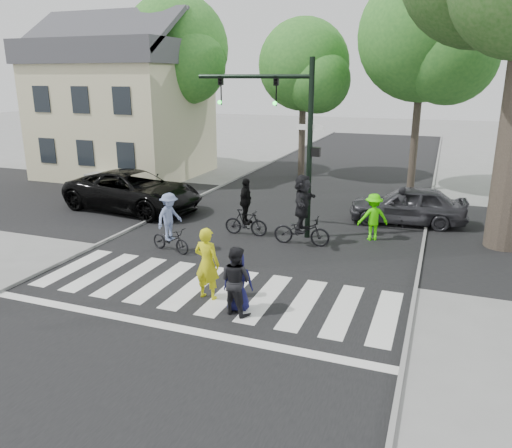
{
  "coord_description": "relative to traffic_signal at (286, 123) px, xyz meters",
  "views": [
    {
      "loc": [
        5.38,
        -9.94,
        5.4
      ],
      "look_at": [
        0.5,
        3.0,
        1.3
      ],
      "focal_mm": 35.0,
      "sensor_mm": 36.0,
      "label": 1
    }
  ],
  "objects": [
    {
      "name": "ground",
      "position": [
        -0.35,
        -6.2,
        -3.9
      ],
      "size": [
        120.0,
        120.0,
        0.0
      ],
      "primitive_type": "plane",
      "color": "gray",
      "rests_on": "ground"
    },
    {
      "name": "road_stem",
      "position": [
        -0.35,
        -1.2,
        -3.9
      ],
      "size": [
        10.0,
        70.0,
        0.01
      ],
      "primitive_type": "cube",
      "color": "black",
      "rests_on": "ground"
    },
    {
      "name": "road_cross",
      "position": [
        -0.35,
        1.8,
        -3.89
      ],
      "size": [
        70.0,
        10.0,
        0.01
      ],
      "primitive_type": "cube",
      "color": "black",
      "rests_on": "ground"
    },
    {
      "name": "curb_left",
      "position": [
        -5.4,
        -1.2,
        -3.85
      ],
      "size": [
        0.1,
        70.0,
        0.1
      ],
      "primitive_type": "cube",
      "color": "gray",
      "rests_on": "ground"
    },
    {
      "name": "curb_right",
      "position": [
        4.7,
        -1.2,
        -3.85
      ],
      "size": [
        0.1,
        70.0,
        0.1
      ],
      "primitive_type": "cube",
      "color": "gray",
      "rests_on": "ground"
    },
    {
      "name": "crosswalk",
      "position": [
        -0.35,
        -5.54,
        -3.89
      ],
      "size": [
        10.0,
        3.85,
        0.01
      ],
      "color": "silver",
      "rests_on": "ground"
    },
    {
      "name": "traffic_signal",
      "position": [
        0.0,
        0.0,
        0.0
      ],
      "size": [
        4.45,
        0.29,
        6.0
      ],
      "color": "black",
      "rests_on": "ground"
    },
    {
      "name": "bg_tree_0",
      "position": [
        -14.09,
        9.8,
        2.24
      ],
      "size": [
        5.46,
        5.2,
        8.97
      ],
      "color": "brown",
      "rests_on": "ground"
    },
    {
      "name": "bg_tree_1",
      "position": [
        -9.06,
        9.28,
        2.75
      ],
      "size": [
        6.09,
        5.8,
        9.8
      ],
      "color": "brown",
      "rests_on": "ground"
    },
    {
      "name": "bg_tree_2",
      "position": [
        -2.11,
        10.42,
        1.88
      ],
      "size": [
        5.04,
        4.8,
        8.4
      ],
      "color": "brown",
      "rests_on": "ground"
    },
    {
      "name": "bg_tree_3",
      "position": [
        3.95,
        9.07,
        3.04
      ],
      "size": [
        6.3,
        6.0,
        10.2
      ],
      "color": "brown",
      "rests_on": "ground"
    },
    {
      "name": "house",
      "position": [
        -11.85,
        7.78,
        -0.1
      ],
      "size": [
        8.4,
        8.1,
        8.82
      ],
      "color": "beige",
      "rests_on": "ground"
    },
    {
      "name": "pedestrian_woman",
      "position": [
        -0.21,
        -5.71,
        -2.97
      ],
      "size": [
        0.72,
        0.5,
        1.86
      ],
      "primitive_type": "imported",
      "rotation": [
        0.0,
        0.0,
        3.05
      ],
      "color": "#D1D015",
      "rests_on": "ground"
    },
    {
      "name": "pedestrian_child",
      "position": [
        0.76,
        -6.05,
        -3.17
      ],
      "size": [
        0.81,
        0.65,
        1.46
      ],
      "primitive_type": "imported",
      "rotation": [
        0.0,
        0.0,
        3.43
      ],
      "color": "#12123F",
      "rests_on": "ground"
    },
    {
      "name": "pedestrian_adult",
      "position": [
        0.78,
        -6.23,
        -3.07
      ],
      "size": [
        0.95,
        0.82,
        1.67
      ],
      "primitive_type": "imported",
      "rotation": [
        0.0,
        0.0,
        2.87
      ],
      "color": "black",
      "rests_on": "ground"
    },
    {
      "name": "cyclist_left",
      "position": [
        -2.85,
        -2.97,
        -3.07
      ],
      "size": [
        1.6,
        1.1,
        1.92
      ],
      "color": "black",
      "rests_on": "ground"
    },
    {
      "name": "cyclist_mid",
      "position": [
        -1.24,
        -0.52,
        -3.06
      ],
      "size": [
        1.58,
        0.96,
        2.04
      ],
      "color": "black",
      "rests_on": "ground"
    },
    {
      "name": "cyclist_right",
      "position": [
        0.88,
        -0.83,
        -2.84
      ],
      "size": [
        1.91,
        1.78,
        2.38
      ],
      "color": "black",
      "rests_on": "ground"
    },
    {
      "name": "car_suv",
      "position": [
        -6.92,
        1.05,
        -3.07
      ],
      "size": [
        6.23,
        3.42,
        1.65
      ],
      "primitive_type": "imported",
      "rotation": [
        0.0,
        0.0,
        1.45
      ],
      "color": "black",
      "rests_on": "ground"
    },
    {
      "name": "car_grey",
      "position": [
        3.95,
        3.02,
        -3.17
      ],
      "size": [
        4.42,
        2.08,
        1.46
      ],
      "primitive_type": "imported",
      "rotation": [
        0.0,
        0.0,
        -1.49
      ],
      "color": "#343439",
      "rests_on": "ground"
    },
    {
      "name": "bystander_hivis",
      "position": [
        3.0,
        0.52,
        -3.09
      ],
      "size": [
        1.21,
        1.0,
        1.62
      ],
      "primitive_type": "imported",
      "rotation": [
        0.0,
        0.0,
        3.6
      ],
      "color": "#40FF03",
      "rests_on": "ground"
    },
    {
      "name": "bystander_dark",
      "position": [
        3.76,
        2.43,
        -3.13
      ],
      "size": [
        0.67,
        0.6,
        1.54
      ],
      "primitive_type": "imported",
      "rotation": [
        0.0,
        0.0,
        2.63
      ],
      "color": "black",
      "rests_on": "ground"
    }
  ]
}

